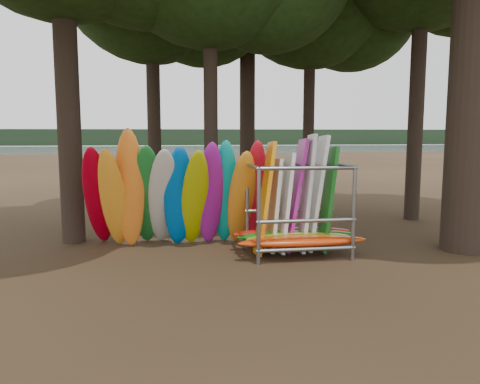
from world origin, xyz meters
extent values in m
plane|color=#47331E|center=(0.00, 0.00, 0.00)|extent=(120.00, 120.00, 0.00)
plane|color=gray|center=(0.00, 60.00, 0.00)|extent=(160.00, 160.00, 0.00)
cube|color=black|center=(0.00, 110.00, 2.00)|extent=(160.00, 4.00, 4.00)
cylinder|color=black|center=(-5.06, 2.62, 5.37)|extent=(0.60, 0.60, 10.74)
cylinder|color=black|center=(-2.97, 6.23, 4.91)|extent=(0.46, 0.46, 9.82)
cylinder|color=black|center=(0.47, 7.43, 5.75)|extent=(0.57, 0.57, 11.50)
cylinder|color=black|center=(2.77, 7.07, 4.97)|extent=(0.42, 0.42, 9.94)
cylinder|color=black|center=(-1.28, 3.45, 4.96)|extent=(0.40, 0.40, 9.93)
cylinder|color=black|center=(5.61, 4.36, 5.83)|extent=(0.49, 0.49, 11.66)
ellipsoid|color=#B50117|center=(-4.26, 1.66, 1.30)|extent=(0.67, 2.05, 2.75)
ellipsoid|color=orange|center=(-3.87, 1.39, 1.28)|extent=(0.75, 1.83, 2.71)
ellipsoid|color=orange|center=(-3.47, 1.42, 1.51)|extent=(0.79, 1.31, 3.11)
ellipsoid|color=#1A722B|center=(-3.07, 1.69, 1.31)|extent=(0.84, 1.78, 2.75)
ellipsoid|color=beige|center=(-2.68, 1.64, 1.27)|extent=(0.90, 1.90, 2.68)
ellipsoid|color=#0157B8|center=(-2.28, 1.48, 1.29)|extent=(0.82, 1.28, 2.68)
ellipsoid|color=#A0AC09|center=(-1.89, 1.40, 1.25)|extent=(0.83, 1.59, 2.62)
ellipsoid|color=#881586|center=(-1.49, 1.48, 1.35)|extent=(0.69, 1.29, 2.80)
ellipsoid|color=#09A09C|center=(-1.09, 1.63, 1.37)|extent=(0.68, 1.32, 2.84)
ellipsoid|color=orange|center=(-0.70, 1.45, 1.24)|extent=(0.81, 1.50, 2.61)
ellipsoid|color=red|center=(-0.30, 1.52, 1.37)|extent=(0.75, 1.38, 2.84)
ellipsoid|color=red|center=(0.50, -0.04, 0.42)|extent=(3.07, 0.55, 0.24)
ellipsoid|color=gold|center=(0.50, 0.31, 0.42)|extent=(2.56, 0.55, 0.24)
ellipsoid|color=#196316|center=(0.50, 0.60, 0.42)|extent=(2.92, 0.55, 0.24)
ellipsoid|color=red|center=(0.50, 0.94, 0.42)|extent=(3.03, 0.55, 0.24)
cube|color=orange|center=(-0.28, 0.52, 1.35)|extent=(0.49, 0.79, 2.71)
cube|color=silver|center=(-0.02, 0.71, 1.13)|extent=(0.37, 0.78, 2.30)
cube|color=silver|center=(0.24, 0.60, 1.21)|extent=(0.39, 0.77, 2.44)
cube|color=#A81C88|center=(0.50, 0.72, 1.38)|extent=(0.59, 0.80, 2.78)
cube|color=silver|center=(0.77, 0.60, 1.43)|extent=(0.42, 0.79, 2.89)
cube|color=white|center=(1.03, 0.71, 1.42)|extent=(0.58, 0.81, 2.85)
cube|color=#176819|center=(1.29, 0.58, 1.28)|extent=(0.42, 0.78, 2.59)
camera|label=1|loc=(-2.54, -10.21, 2.88)|focal=35.00mm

